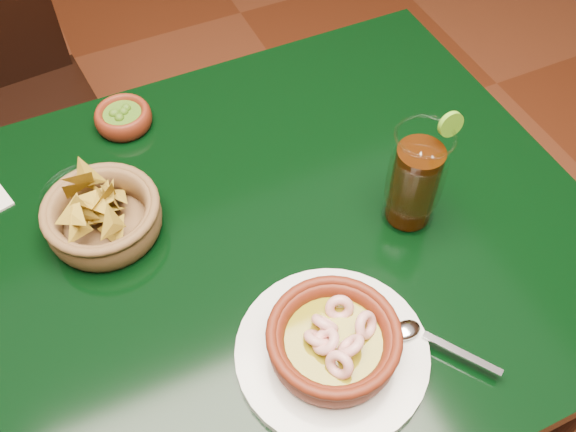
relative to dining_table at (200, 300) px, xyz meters
name	(u,v)px	position (x,y,z in m)	size (l,w,h in m)	color
dining_table	(200,300)	(0.00, 0.00, 0.00)	(1.20, 0.80, 0.75)	black
shrimp_plate	(334,344)	(0.12, -0.21, 0.13)	(0.30, 0.25, 0.08)	silver
chip_basket	(103,216)	(-0.09, 0.11, 0.13)	(0.20, 0.20, 0.12)	brown
guacamole_ramekin	(123,118)	(-0.01, 0.32, 0.12)	(0.11, 0.11, 0.04)	#52190C
cola_drink	(415,179)	(0.32, -0.05, 0.18)	(0.17, 0.17, 0.19)	white
glass_ashtray	(82,198)	(-0.11, 0.17, 0.11)	(0.13, 0.13, 0.03)	white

